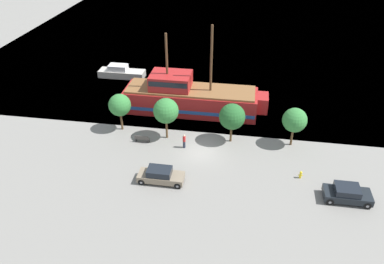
# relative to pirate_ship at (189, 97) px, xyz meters

# --- Properties ---
(ground_plane) EXTENTS (160.00, 160.00, 0.00)m
(ground_plane) POSITION_rel_pirate_ship_xyz_m (2.72, -8.92, -1.83)
(ground_plane) COLOR gray
(water_surface) EXTENTS (80.00, 80.00, 0.00)m
(water_surface) POSITION_rel_pirate_ship_xyz_m (2.72, 35.08, -1.83)
(water_surface) COLOR teal
(water_surface) RESTS_ON ground
(pirate_ship) EXTENTS (17.68, 4.68, 11.03)m
(pirate_ship) POSITION_rel_pirate_ship_xyz_m (0.00, 0.00, 0.00)
(pirate_ship) COLOR #A31E1E
(pirate_ship) RESTS_ON water_surface
(moored_boat_dockside) EXTENTS (6.84, 2.10, 1.86)m
(moored_boat_dockside) POSITION_rel_pirate_ship_xyz_m (-11.81, 8.68, -1.12)
(moored_boat_dockside) COLOR #B7B2A8
(moored_boat_dockside) RESTS_ON water_surface
(parked_car_curb_front) EXTENTS (4.37, 1.78, 1.48)m
(parked_car_curb_front) POSITION_rel_pirate_ship_xyz_m (-0.41, -14.23, -1.10)
(parked_car_curb_front) COLOR #7F705B
(parked_car_curb_front) RESTS_ON ground_plane
(parked_car_curb_mid) EXTENTS (4.10, 2.00, 1.48)m
(parked_car_curb_mid) POSITION_rel_pirate_ship_xyz_m (16.55, -14.11, -1.09)
(parked_car_curb_mid) COLOR black
(parked_car_curb_mid) RESTS_ON ground_plane
(fire_hydrant) EXTENTS (0.42, 0.25, 0.76)m
(fire_hydrant) POSITION_rel_pirate_ship_xyz_m (12.77, -11.58, -1.41)
(fire_hydrant) COLOR yellow
(fire_hydrant) RESTS_ON ground_plane
(bench_promenade_east) EXTENTS (1.58, 0.45, 0.85)m
(bench_promenade_east) POSITION_rel_pirate_ship_xyz_m (-3.99, -7.96, -1.39)
(bench_promenade_east) COLOR #4C4742
(bench_promenade_east) RESTS_ON ground_plane
(pedestrian_walking_near) EXTENTS (0.32, 0.32, 1.65)m
(pedestrian_walking_near) POSITION_rel_pirate_ship_xyz_m (0.80, -8.28, -0.99)
(pedestrian_walking_near) COLOR #232838
(pedestrian_walking_near) RESTS_ON ground_plane
(tree_row_east) EXTENTS (2.53, 2.53, 4.45)m
(tree_row_east) POSITION_rel_pirate_ship_xyz_m (-7.00, -5.70, 1.34)
(tree_row_east) COLOR brown
(tree_row_east) RESTS_ON ground_plane
(tree_row_mideast) EXTENTS (2.77, 2.77, 4.82)m
(tree_row_mideast) POSITION_rel_pirate_ship_xyz_m (-1.47, -6.62, 1.59)
(tree_row_mideast) COLOR brown
(tree_row_mideast) RESTS_ON ground_plane
(tree_row_midwest) EXTENTS (2.83, 2.83, 4.54)m
(tree_row_midwest) POSITION_rel_pirate_ship_xyz_m (5.66, -6.21, 1.29)
(tree_row_midwest) COLOR brown
(tree_row_midwest) RESTS_ON ground_plane
(tree_row_west) EXTENTS (2.61, 2.61, 4.41)m
(tree_row_west) POSITION_rel_pirate_ship_xyz_m (12.23, -5.87, 1.27)
(tree_row_west) COLOR brown
(tree_row_west) RESTS_ON ground_plane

